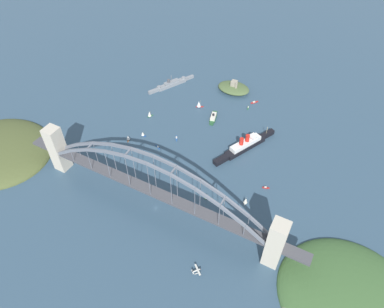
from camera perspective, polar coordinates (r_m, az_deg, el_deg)
The scene contains 19 objects.
ground_plane at distance 364.98m, azimuth -5.88°, elevation -8.67°, with size 1400.00×1400.00×0.00m, color #334C60.
harbor_arch_bridge at distance 340.98m, azimuth -6.26°, elevation -5.66°, with size 306.37×14.62×72.74m.
headland_east_shore at distance 342.67m, azimuth 23.69°, elevation -20.71°, with size 120.09×112.46×23.77m.
ocean_liner at distance 420.87m, azimuth 8.55°, elevation 1.42°, with size 45.82×86.43×19.73m.
naval_cruiser at distance 519.68m, azimuth -3.38°, elevation 11.23°, with size 38.61×68.66×17.44m.
harbor_ferry_steamer at distance 460.64m, azimuth 3.46°, elevation 5.96°, with size 12.40×28.49×7.64m.
fort_island_mid_harbor at distance 511.39m, azimuth 6.74°, elevation 10.56°, with size 45.36×32.52×16.84m.
seaplane_taxiing_near_bridge at distance 325.63m, azimuth 0.78°, elevation -18.31°, with size 9.85×9.63×4.91m.
small_boat_0 at distance 483.51m, azimuth 9.04°, elevation 7.38°, with size 2.84×8.20×2.23m.
small_boat_1 at distance 422.65m, azimuth -5.54°, elevation 1.13°, with size 8.29×5.03×1.85m.
small_boat_2 at distance 477.32m, azimuth 1.13°, elevation 8.08°, with size 9.79×7.80×10.96m.
small_boat_3 at distance 367.66m, azimuth 8.63°, elevation -7.46°, with size 4.70×7.81×8.61m.
small_boat_4 at distance 432.52m, azimuth -2.52°, elevation 2.59°, with size 6.26×9.56×1.84m.
small_boat_5 at distance 386.41m, azimuth 11.81°, elevation -5.33°, with size 7.63×3.52×2.32m.
small_boat_6 at distance 368.11m, azimuth 2.40°, elevation -6.85°, with size 5.84×5.31×7.04m.
small_boat_7 at distance 494.88m, azimuth 10.02°, elevation 8.23°, with size 8.40×9.88×2.10m.
small_boat_8 at distance 435.64m, azimuth -10.27°, elevation 2.61°, with size 5.84×7.48×7.18m.
small_boat_9 at distance 438.14m, azimuth -7.94°, elevation 3.24°, with size 7.09×4.30×6.85m.
small_boat_10 at distance 465.05m, azimuth -6.87°, elevation 6.44°, with size 6.15×8.04×9.47m.
Camera 1 is at (132.87, -170.81, 293.91)m, focal length 33.06 mm.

